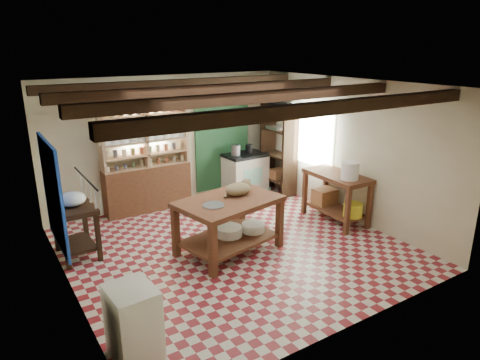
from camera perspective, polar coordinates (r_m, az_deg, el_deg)
floor at (r=7.08m, az=-0.91°, el=-8.94°), size 5.00×5.00×0.02m
ceiling at (r=6.36m, az=-1.03°, el=12.62°), size 5.00×5.00×0.02m
wall_back at (r=8.76m, az=-9.60°, el=5.15°), size 5.00×0.04×2.60m
wall_front at (r=4.77m, az=15.05°, el=-5.86°), size 5.00×0.04×2.60m
wall_left at (r=5.76m, az=-22.67°, el=-2.55°), size 0.04×5.00×2.60m
wall_right at (r=8.15m, az=14.22°, el=3.91°), size 0.04×5.00×2.60m
ceiling_beams at (r=6.37m, az=-1.02°, el=11.54°), size 5.00×3.80×0.15m
blue_wall_patch at (r=6.68m, az=-23.66°, el=-1.83°), size 0.04×1.40×1.60m
green_wall_patch at (r=9.29m, az=-2.39°, el=5.77°), size 1.30×0.04×2.30m
window_back at (r=8.49m, az=-12.81°, el=7.31°), size 0.90×0.02×0.80m
window_right at (r=8.81m, az=9.47°, el=5.88°), size 0.02×1.30×1.20m
utensil_rail at (r=4.50m, az=-19.78°, el=-1.21°), size 0.06×0.90×0.28m
pot_rack at (r=8.79m, az=-1.06°, el=11.24°), size 0.86×0.12×0.36m
shelving_unit at (r=8.44m, az=-12.45°, el=3.11°), size 1.70×0.34×2.20m
tall_rack at (r=9.37m, az=5.18°, el=4.24°), size 0.40×0.86×2.00m
work_table at (r=6.76m, az=-1.51°, el=-6.07°), size 1.71×1.31×0.87m
stove at (r=9.42m, az=0.69°, el=0.90°), size 0.94×0.65×0.89m
prep_table at (r=7.08m, az=-21.02°, el=-6.35°), size 0.59×0.84×0.84m
white_cabinet at (r=4.78m, az=-14.04°, el=-18.01°), size 0.48×0.57×0.81m
right_counter at (r=8.10m, az=12.64°, el=-2.28°), size 0.68×1.29×0.91m
cat at (r=6.76m, az=-0.26°, el=-1.21°), size 0.52×0.46×0.19m
steel_tray at (r=6.35m, az=-3.59°, el=-3.37°), size 0.39×0.39×0.02m
basin_large at (r=6.88m, az=-1.47°, el=-6.84°), size 0.50×0.50×0.15m
basin_small at (r=7.04m, az=1.78°, el=-6.33°), size 0.45×0.45×0.13m
kettle_left at (r=9.14m, az=-0.57°, el=4.00°), size 0.21×0.21×0.23m
kettle_right at (r=9.34m, az=1.20°, el=4.17°), size 0.16×0.16×0.19m
enamel_bowl at (r=6.90m, az=-21.50°, el=-2.37°), size 0.42×0.42×0.21m
white_bucket at (r=7.65m, az=14.44°, el=1.21°), size 0.32×0.32×0.31m
wicker_basket at (r=8.33m, az=11.21°, el=-2.14°), size 0.42×0.34×0.29m
yellow_tub at (r=7.84m, az=14.82°, el=-3.86°), size 0.34×0.34×0.24m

